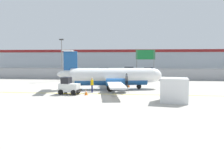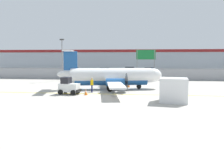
# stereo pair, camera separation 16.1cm
# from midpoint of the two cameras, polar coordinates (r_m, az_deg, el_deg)

# --- Properties ---
(ground_plane) EXTENTS (140.00, 140.00, 0.01)m
(ground_plane) POSITION_cam_midpoint_polar(r_m,az_deg,el_deg) (24.17, 0.97, -5.17)
(ground_plane) COLOR #ADA89E
(perimeter_fence) EXTENTS (98.00, 0.10, 2.10)m
(perimeter_fence) POSITION_cam_midpoint_polar(r_m,az_deg,el_deg) (39.90, 2.93, 0.22)
(perimeter_fence) COLOR gray
(perimeter_fence) RESTS_ON ground
(parking_lot_strip) EXTENTS (98.00, 17.00, 0.12)m
(parking_lot_strip) POSITION_cam_midpoint_polar(r_m,az_deg,el_deg) (51.44, 3.58, -0.02)
(parking_lot_strip) COLOR #38383A
(parking_lot_strip) RESTS_ON ground
(background_building) EXTENTS (91.00, 8.10, 6.50)m
(background_building) POSITION_cam_midpoint_polar(r_m,az_deg,el_deg) (69.77, 4.20, 3.77)
(background_building) COLOR #A8B2BC
(background_building) RESTS_ON ground
(commuter_airplane) EXTENTS (13.46, 16.03, 4.92)m
(commuter_airplane) POSITION_cam_midpoint_polar(r_m,az_deg,el_deg) (28.01, 0.10, -0.56)
(commuter_airplane) COLOR white
(commuter_airplane) RESTS_ON ground
(baggage_tug) EXTENTS (2.48, 1.70, 1.88)m
(baggage_tug) POSITION_cam_midpoint_polar(r_m,az_deg,el_deg) (24.61, -11.38, -3.08)
(baggage_tug) COLOR silver
(baggage_tug) RESTS_ON ground
(ground_crew_worker) EXTENTS (0.38, 0.55, 1.70)m
(ground_crew_worker) POSITION_cam_midpoint_polar(r_m,az_deg,el_deg) (25.45, -5.41, -2.55)
(ground_crew_worker) COLOR #191E4C
(ground_crew_worker) RESTS_ON ground
(cargo_container) EXTENTS (2.67, 2.34, 2.20)m
(cargo_container) POSITION_cam_midpoint_polar(r_m,az_deg,el_deg) (20.60, 15.65, -3.93)
(cargo_container) COLOR silver
(cargo_container) RESTS_ON ground
(traffic_cone_near_left) EXTENTS (0.36, 0.36, 0.64)m
(traffic_cone_near_left) POSITION_cam_midpoint_polar(r_m,az_deg,el_deg) (29.88, 4.22, -2.74)
(traffic_cone_near_left) COLOR orange
(traffic_cone_near_left) RESTS_ON ground
(traffic_cone_near_right) EXTENTS (0.36, 0.36, 0.64)m
(traffic_cone_near_right) POSITION_cam_midpoint_polar(r_m,az_deg,el_deg) (30.13, 6.72, -2.70)
(traffic_cone_near_right) COLOR orange
(traffic_cone_near_right) RESTS_ON ground
(traffic_cone_far_left) EXTENTS (0.36, 0.36, 0.64)m
(traffic_cone_far_left) POSITION_cam_midpoint_polar(r_m,az_deg,el_deg) (27.79, 13.68, -3.40)
(traffic_cone_far_left) COLOR orange
(traffic_cone_far_left) RESTS_ON ground
(traffic_cone_far_right) EXTENTS (0.36, 0.36, 0.64)m
(traffic_cone_far_right) POSITION_cam_midpoint_polar(r_m,az_deg,el_deg) (23.82, -6.97, -4.60)
(traffic_cone_far_right) COLOR orange
(traffic_cone_far_right) RESTS_ON ground
(parked_car_0) EXTENTS (4.37, 2.40, 1.58)m
(parked_car_0) POSITION_cam_midpoint_polar(r_m,az_deg,el_deg) (56.97, -10.15, 1.19)
(parked_car_0) COLOR slate
(parked_car_0) RESTS_ON parking_lot_strip
(parked_car_1) EXTENTS (4.38, 2.42, 1.58)m
(parked_car_1) POSITION_cam_midpoint_polar(r_m,az_deg,el_deg) (48.80, -6.86, 0.70)
(parked_car_1) COLOR navy
(parked_car_1) RESTS_ON parking_lot_strip
(parked_car_2) EXTENTS (4.28, 2.16, 1.58)m
(parked_car_2) POSITION_cam_midpoint_polar(r_m,az_deg,el_deg) (51.19, -2.07, 0.90)
(parked_car_2) COLOR #19662D
(parked_car_2) RESTS_ON parking_lot_strip
(parked_car_3) EXTENTS (4.36, 2.37, 1.58)m
(parked_car_3) POSITION_cam_midpoint_polar(r_m,az_deg,el_deg) (56.42, 4.28, 1.21)
(parked_car_3) COLOR silver
(parked_car_3) RESTS_ON parking_lot_strip
(parked_car_4) EXTENTS (4.36, 2.37, 1.58)m
(parked_car_4) POSITION_cam_midpoint_polar(r_m,az_deg,el_deg) (53.79, 9.35, 1.01)
(parked_car_4) COLOR #19662D
(parked_car_4) RESTS_ON parking_lot_strip
(parked_car_5) EXTENTS (4.29, 2.19, 1.58)m
(parked_car_5) POSITION_cam_midpoint_polar(r_m,az_deg,el_deg) (46.66, 15.09, 0.41)
(parked_car_5) COLOR #B28C19
(parked_car_5) RESTS_ON parking_lot_strip
(parked_car_6) EXTENTS (4.21, 2.01, 1.58)m
(parked_car_6) POSITION_cam_midpoint_polar(r_m,az_deg,el_deg) (49.52, 21.15, 0.48)
(parked_car_6) COLOR silver
(parked_car_6) RESTS_ON parking_lot_strip
(apron_light_pole) EXTENTS (0.70, 0.30, 7.27)m
(apron_light_pole) POSITION_cam_midpoint_polar(r_m,az_deg,el_deg) (38.89, -13.10, 4.70)
(apron_light_pole) COLOR slate
(apron_light_pole) RESTS_ON ground
(highway_sign) EXTENTS (3.60, 0.14, 5.50)m
(highway_sign) POSITION_cam_midpoint_polar(r_m,az_deg,el_deg) (41.48, 8.61, 4.51)
(highway_sign) COLOR slate
(highway_sign) RESTS_ON ground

